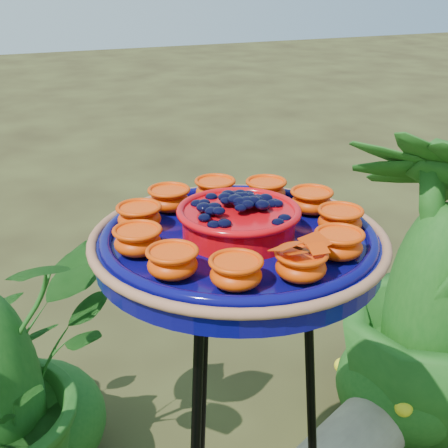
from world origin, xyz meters
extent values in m
torus|color=black|center=(-0.15, 0.13, 0.93)|extent=(0.30, 0.30, 0.02)
cylinder|color=black|center=(-0.16, 0.29, 0.47)|extent=(0.03, 0.09, 0.94)
cylinder|color=#070651|center=(-0.15, 0.13, 0.97)|extent=(0.53, 0.53, 0.04)
torus|color=#AC6D4E|center=(-0.15, 0.13, 0.99)|extent=(0.50, 0.50, 0.02)
torus|color=#070651|center=(-0.15, 0.13, 0.99)|extent=(0.46, 0.46, 0.02)
cylinder|color=red|center=(-0.15, 0.13, 1.01)|extent=(0.21, 0.21, 0.05)
torus|color=red|center=(-0.15, 0.13, 1.04)|extent=(0.21, 0.21, 0.01)
ellipsoid|color=black|center=(-0.15, 0.13, 1.04)|extent=(0.17, 0.17, 0.03)
ellipsoid|color=#E93902|center=(0.02, 0.18, 1.01)|extent=(0.07, 0.07, 0.04)
cylinder|color=#FF5C05|center=(0.02, 0.18, 1.03)|extent=(0.07, 0.07, 0.01)
ellipsoid|color=#E93902|center=(-0.03, 0.26, 1.01)|extent=(0.07, 0.07, 0.04)
cylinder|color=#FF5C05|center=(-0.03, 0.26, 1.03)|extent=(0.07, 0.07, 0.01)
ellipsoid|color=#E93902|center=(-0.12, 0.30, 1.01)|extent=(0.07, 0.07, 0.04)
cylinder|color=#FF5C05|center=(-0.12, 0.30, 1.03)|extent=(0.07, 0.07, 0.01)
ellipsoid|color=#E93902|center=(-0.22, 0.29, 1.01)|extent=(0.07, 0.07, 0.04)
cylinder|color=#FF5C05|center=(-0.22, 0.29, 1.03)|extent=(0.07, 0.07, 0.01)
ellipsoid|color=#E93902|center=(-0.29, 0.23, 1.01)|extent=(0.07, 0.07, 0.04)
cylinder|color=#FF5C05|center=(-0.29, 0.23, 1.03)|extent=(0.07, 0.07, 0.01)
ellipsoid|color=#E93902|center=(-0.32, 0.13, 1.01)|extent=(0.07, 0.07, 0.04)
cylinder|color=#FF5C05|center=(-0.32, 0.13, 1.03)|extent=(0.07, 0.07, 0.01)
ellipsoid|color=#E93902|center=(-0.29, 0.04, 1.01)|extent=(0.07, 0.07, 0.04)
cylinder|color=#FF5C05|center=(-0.29, 0.04, 1.03)|extent=(0.07, 0.07, 0.01)
ellipsoid|color=#E93902|center=(-0.22, -0.02, 1.01)|extent=(0.07, 0.07, 0.04)
cylinder|color=#FF5C05|center=(-0.22, -0.02, 1.03)|extent=(0.07, 0.07, 0.01)
ellipsoid|color=#E93902|center=(-0.12, -0.04, 1.01)|extent=(0.07, 0.07, 0.04)
cylinder|color=#FF5C05|center=(-0.12, -0.04, 1.03)|extent=(0.07, 0.07, 0.01)
ellipsoid|color=#E93902|center=(-0.03, 0.01, 1.01)|extent=(0.07, 0.07, 0.04)
cylinder|color=#FF5C05|center=(-0.03, 0.01, 1.03)|extent=(0.07, 0.07, 0.01)
ellipsoid|color=#E93902|center=(0.02, 0.09, 1.01)|extent=(0.07, 0.07, 0.04)
cylinder|color=#FF5C05|center=(0.02, 0.09, 1.03)|extent=(0.07, 0.07, 0.01)
cylinder|color=black|center=(-0.12, -0.04, 1.04)|extent=(0.02, 0.03, 0.00)
cube|color=#E43704|center=(-0.14, -0.03, 1.04)|extent=(0.05, 0.04, 0.01)
cube|color=#E43704|center=(-0.10, -0.03, 1.04)|extent=(0.05, 0.04, 0.01)
imported|color=#184F15|center=(0.68, 0.56, 0.51)|extent=(0.80, 0.80, 1.02)
camera|label=1|loc=(-0.52, -0.74, 1.42)|focal=50.00mm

